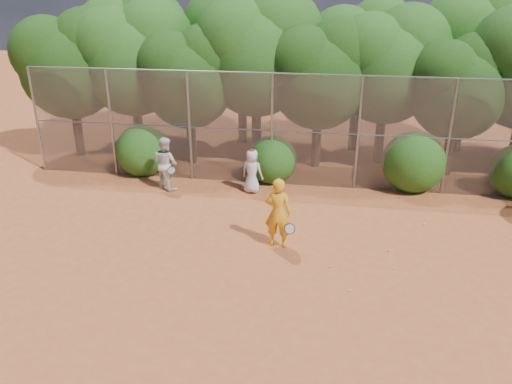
# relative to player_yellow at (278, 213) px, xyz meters

# --- Properties ---
(ground) EXTENTS (80.00, 80.00, 0.00)m
(ground) POSITION_rel_player_yellow_xyz_m (0.21, -1.35, -1.01)
(ground) COLOR #AC5027
(ground) RESTS_ON ground
(fence_back) EXTENTS (20.05, 0.09, 4.03)m
(fence_back) POSITION_rel_player_yellow_xyz_m (0.09, 4.65, 1.04)
(fence_back) COLOR gray
(fence_back) RESTS_ON ground
(tree_0) EXTENTS (4.38, 3.81, 6.00)m
(tree_0) POSITION_rel_player_yellow_xyz_m (-9.24, 6.68, 2.92)
(tree_0) COLOR black
(tree_0) RESTS_ON ground
(tree_1) EXTENTS (4.64, 4.03, 6.35)m
(tree_1) POSITION_rel_player_yellow_xyz_m (-6.74, 7.19, 3.15)
(tree_1) COLOR black
(tree_1) RESTS_ON ground
(tree_2) EXTENTS (3.99, 3.47, 5.47)m
(tree_2) POSITION_rel_player_yellow_xyz_m (-4.24, 6.48, 2.57)
(tree_2) COLOR black
(tree_2) RESTS_ON ground
(tree_3) EXTENTS (4.89, 4.26, 6.70)m
(tree_3) POSITION_rel_player_yellow_xyz_m (-1.73, 7.49, 3.39)
(tree_3) COLOR black
(tree_3) RESTS_ON ground
(tree_4) EXTENTS (4.19, 3.64, 5.73)m
(tree_4) POSITION_rel_player_yellow_xyz_m (0.76, 6.88, 2.75)
(tree_4) COLOR black
(tree_4) RESTS_ON ground
(tree_5) EXTENTS (4.51, 3.92, 6.17)m
(tree_5) POSITION_rel_player_yellow_xyz_m (3.26, 7.68, 3.04)
(tree_5) COLOR black
(tree_5) RESTS_ON ground
(tree_6) EXTENTS (3.86, 3.36, 5.29)m
(tree_6) POSITION_rel_player_yellow_xyz_m (5.75, 6.68, 2.46)
(tree_6) COLOR black
(tree_6) RESTS_ON ground
(tree_9) EXTENTS (4.83, 4.20, 6.62)m
(tree_9) POSITION_rel_player_yellow_xyz_m (-7.73, 9.49, 3.33)
(tree_9) COLOR black
(tree_9) RESTS_ON ground
(tree_10) EXTENTS (5.15, 4.48, 7.06)m
(tree_10) POSITION_rel_player_yellow_xyz_m (-2.73, 9.69, 3.62)
(tree_10) COLOR black
(tree_10) RESTS_ON ground
(tree_11) EXTENTS (4.64, 4.03, 6.35)m
(tree_11) POSITION_rel_player_yellow_xyz_m (2.26, 9.29, 3.15)
(tree_11) COLOR black
(tree_11) RESTS_ON ground
(tree_12) EXTENTS (5.02, 4.37, 6.88)m
(tree_12) POSITION_rel_player_yellow_xyz_m (6.77, 9.89, 3.50)
(tree_12) COLOR black
(tree_12) RESTS_ON ground
(bush_0) EXTENTS (2.00, 2.00, 2.00)m
(bush_0) POSITION_rel_player_yellow_xyz_m (-5.79, 4.95, -0.01)
(bush_0) COLOR #1D4B12
(bush_0) RESTS_ON ground
(bush_1) EXTENTS (1.80, 1.80, 1.80)m
(bush_1) POSITION_rel_player_yellow_xyz_m (-0.79, 4.95, -0.11)
(bush_1) COLOR #1D4B12
(bush_1) RESTS_ON ground
(bush_2) EXTENTS (2.20, 2.20, 2.20)m
(bush_2) POSITION_rel_player_yellow_xyz_m (4.21, 4.95, 0.09)
(bush_2) COLOR #1D4B12
(bush_2) RESTS_ON ground
(player_yellow) EXTENTS (0.90, 0.59, 2.02)m
(player_yellow) POSITION_rel_player_yellow_xyz_m (0.00, 0.00, 0.00)
(player_yellow) COLOR gold
(player_yellow) RESTS_ON ground
(player_teen) EXTENTS (0.87, 0.68, 1.59)m
(player_teen) POSITION_rel_player_yellow_xyz_m (-1.34, 3.71, -0.22)
(player_teen) COLOR silver
(player_teen) RESTS_ON ground
(player_white) EXTENTS (1.15, 1.09, 1.89)m
(player_white) POSITION_rel_player_yellow_xyz_m (-4.42, 3.60, -0.07)
(player_white) COLOR silver
(player_white) RESTS_ON ground
(ball_0) EXTENTS (0.07, 0.07, 0.07)m
(ball_0) POSITION_rel_player_yellow_xyz_m (3.07, 0.13, -0.98)
(ball_0) COLOR #D2E92A
(ball_0) RESTS_ON ground
(ball_1) EXTENTS (0.07, 0.07, 0.07)m
(ball_1) POSITION_rel_player_yellow_xyz_m (1.98, -1.98, -0.98)
(ball_1) COLOR #D2E92A
(ball_1) RESTS_ON ground
(ball_2) EXTENTS (0.07, 0.07, 0.07)m
(ball_2) POSITION_rel_player_yellow_xyz_m (3.13, -0.80, -0.98)
(ball_2) COLOR #D2E92A
(ball_2) RESTS_ON ground
(ball_3) EXTENTS (0.07, 0.07, 0.07)m
(ball_3) POSITION_rel_player_yellow_xyz_m (1.50, -0.96, -0.98)
(ball_3) COLOR #D2E92A
(ball_3) RESTS_ON ground
(ball_4) EXTENTS (0.07, 0.07, 0.07)m
(ball_4) POSITION_rel_player_yellow_xyz_m (4.27, 1.99, -0.98)
(ball_4) COLOR #D2E92A
(ball_4) RESTS_ON ground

